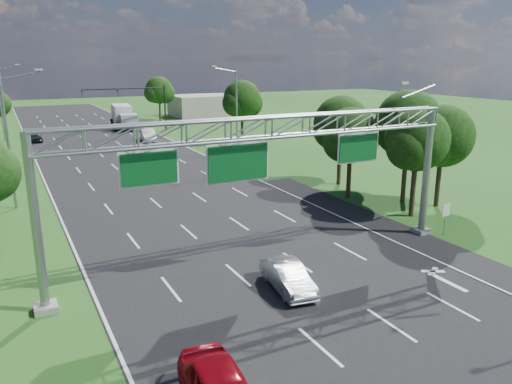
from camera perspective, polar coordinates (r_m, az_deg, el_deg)
ground at (r=43.24m, az=-10.38°, el=0.20°), size 220.00×220.00×0.00m
road at (r=43.24m, az=-10.38°, el=0.20°), size 18.00×180.00×0.02m
road_flare at (r=34.45m, az=14.47°, el=-3.87°), size 3.00×30.00×0.02m
sign_gantry at (r=25.58m, az=1.63°, el=6.06°), size 23.50×1.00×9.56m
regulatory_sign at (r=33.49m, az=20.87°, el=-2.23°), size 0.60×0.08×2.10m
traffic_signal at (r=77.80m, az=-12.94°, el=10.43°), size 12.21×0.24×7.00m
streetlight_l_near at (r=40.49m, az=-26.31°, el=5.96°), size 2.97×0.22×10.16m
streetlight_l_far at (r=75.33m, az=-27.08°, el=9.37°), size 2.97×0.22×10.16m
streetlight_r_mid at (r=55.48m, az=-2.42°, el=9.52°), size 2.97×0.22×10.16m
tree_cluster_right at (r=40.01m, az=15.03°, el=6.52°), size 9.91×14.60×8.68m
tree_verge_rd at (r=64.75m, az=-1.56°, el=10.37°), size 5.76×4.80×8.28m
tree_verge_re at (r=92.09m, az=-10.98°, el=11.21°), size 5.76×4.80×7.84m
building_right at (r=99.27m, az=-5.98°, el=9.80°), size 12.00×9.00×4.00m
silver_sedan at (r=24.49m, az=3.64°, el=-9.62°), size 1.93×4.26×1.35m
car_queue_b at (r=80.17m, az=-15.00°, el=7.19°), size 2.52×4.89×1.32m
car_queue_c at (r=73.81m, az=-24.04°, el=5.78°), size 2.14×4.21×1.38m
car_queue_d at (r=69.46m, az=-12.24°, el=6.34°), size 2.34×5.09×1.62m
box_truck at (r=84.96m, az=-14.93°, el=8.31°), size 3.37×9.54×3.53m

